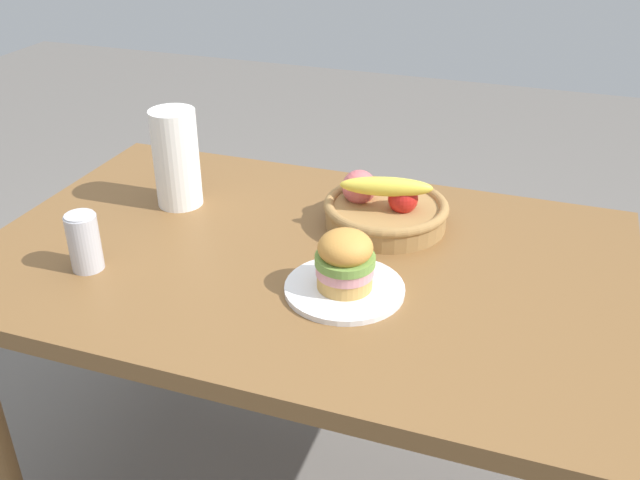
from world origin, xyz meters
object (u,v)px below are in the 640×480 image
object	(u,v)px
fruit_basket	(385,208)
paper_towel_roll	(176,158)
plate	(344,289)
sandwich	(345,260)
soda_can	(84,242)

from	to	relation	value
fruit_basket	paper_towel_roll	bearing A→B (deg)	-173.68
plate	paper_towel_roll	world-z (taller)	paper_towel_roll
sandwich	soda_can	xyz separation A→B (m)	(-0.53, -0.09, -0.01)
soda_can	fruit_basket	bearing A→B (deg)	36.33
plate	paper_towel_roll	size ratio (longest dim) A/B	1.00
sandwich	fruit_basket	size ratio (longest dim) A/B	0.42
plate	fruit_basket	world-z (taller)	fruit_basket
plate	soda_can	xyz separation A→B (m)	(-0.53, -0.09, 0.06)
plate	sandwich	world-z (taller)	sandwich
fruit_basket	paper_towel_roll	world-z (taller)	paper_towel_roll
plate	paper_towel_roll	distance (m)	0.57
plate	soda_can	bearing A→B (deg)	-170.14
sandwich	fruit_basket	world-z (taller)	fruit_basket
fruit_basket	sandwich	bearing A→B (deg)	-90.27
soda_can	sandwich	bearing A→B (deg)	9.86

